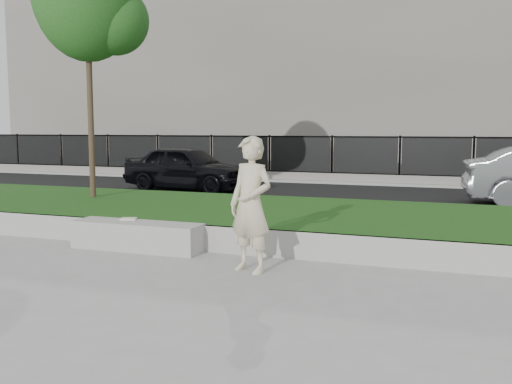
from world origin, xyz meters
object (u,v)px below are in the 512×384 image
at_px(book, 129,219).
at_px(car_dark, 188,168).
at_px(stone_bench, 137,236).
at_px(man, 251,205).

distance_m(book, car_dark, 7.73).
distance_m(stone_bench, book, 0.37).
xyz_separation_m(stone_bench, man, (2.12, -0.65, 0.66)).
xyz_separation_m(man, car_dark, (-5.06, 8.05, -0.18)).
relative_size(man, book, 7.35).
height_order(stone_bench, book, book).
relative_size(book, car_dark, 0.06).
bearing_deg(book, car_dark, 91.26).
height_order(stone_bench, car_dark, car_dark).
bearing_deg(car_dark, man, -140.74).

